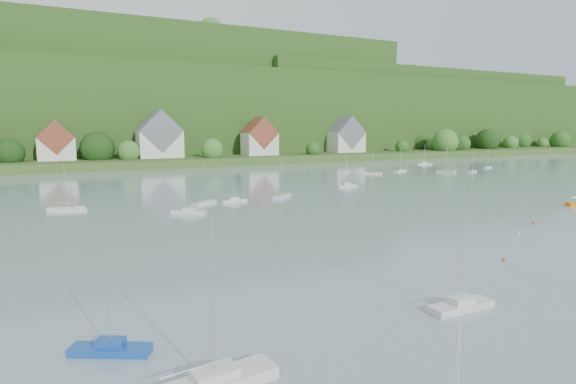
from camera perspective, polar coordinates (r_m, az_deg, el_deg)
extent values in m
cube|color=#314F1D|center=(194.09, -17.52, 3.78)|extent=(600.00, 60.00, 3.00)
cube|color=#1D3E13|center=(268.11, -20.18, 8.67)|extent=(620.00, 160.00, 40.00)
cube|color=#1D3E13|center=(264.73, -17.96, 10.52)|extent=(240.00, 130.00, 60.00)
cube|color=#1D3E13|center=(310.82, 11.46, 9.19)|extent=(200.00, 110.00, 48.00)
sphere|color=#1B4A16|center=(311.34, 26.77, 5.62)|extent=(10.24, 10.24, 10.24)
sphere|color=#366424|center=(242.23, 18.73, 5.83)|extent=(12.88, 12.88, 12.88)
sphere|color=black|center=(253.68, 15.54, 5.86)|extent=(10.46, 10.46, 10.46)
sphere|color=#1B4A16|center=(230.20, 13.79, 5.41)|extent=(6.45, 6.45, 6.45)
sphere|color=#366424|center=(315.01, 28.75, 5.28)|extent=(6.37, 6.37, 6.37)
sphere|color=black|center=(259.43, 18.23, 5.80)|extent=(10.68, 10.68, 10.68)
sphere|color=black|center=(273.13, 23.26, 5.79)|extent=(12.85, 12.85, 12.85)
sphere|color=#366424|center=(176.97, -18.95, 4.70)|extent=(8.19, 8.19, 8.19)
sphere|color=#366424|center=(258.22, 19.10, 5.74)|extent=(10.50, 10.50, 10.50)
sphere|color=black|center=(253.14, 19.88, 5.49)|extent=(8.05, 8.05, 8.05)
sphere|color=#366424|center=(198.82, -3.70, 5.79)|extent=(12.16, 12.16, 12.16)
sphere|color=#366424|center=(179.37, -9.28, 5.12)|extent=(8.73, 8.73, 8.73)
sphere|color=black|center=(178.11, -30.98, 4.14)|extent=(9.32, 9.32, 9.32)
sphere|color=#1B4A16|center=(290.04, 25.72, 5.41)|extent=(7.74, 7.74, 7.74)
sphere|color=#1B4A16|center=(258.94, 20.56, 5.56)|extent=(8.84, 8.84, 8.84)
sphere|color=#1B4A16|center=(318.13, 30.40, 5.47)|extent=(11.28, 11.28, 11.28)
sphere|color=#1B4A16|center=(198.72, 3.08, 5.24)|extent=(6.24, 6.24, 6.24)
sphere|color=black|center=(220.79, 6.36, 5.63)|extent=(8.16, 8.16, 8.16)
sphere|color=#366424|center=(253.23, 17.31, 5.61)|extent=(8.09, 8.09, 8.09)
sphere|color=#366424|center=(288.57, 25.61, 5.44)|extent=(8.14, 8.14, 8.14)
sphere|color=black|center=(178.38, -22.34, 4.95)|extent=(11.92, 11.92, 11.92)
sphere|color=#1B4A16|center=(259.97, -11.00, 17.97)|extent=(12.83, 12.83, 12.83)
sphere|color=#366424|center=(238.18, -29.82, 17.84)|extent=(8.18, 8.18, 8.18)
sphere|color=#1B4A16|center=(276.63, -20.46, 17.00)|extent=(12.73, 12.73, 12.73)
sphere|color=#1B4A16|center=(265.45, -0.71, 17.84)|extent=(11.50, 11.50, 11.50)
sphere|color=#1B4A16|center=(284.90, -7.79, 17.20)|extent=(14.65, 14.65, 14.65)
sphere|color=#366424|center=(237.49, -9.46, 18.94)|extent=(11.95, 11.95, 11.95)
sphere|color=#1B4A16|center=(277.63, 6.89, 17.29)|extent=(9.76, 9.76, 9.76)
sphere|color=#366424|center=(270.11, -30.99, 16.41)|extent=(7.07, 7.07, 7.07)
sphere|color=black|center=(240.44, -20.66, 18.26)|extent=(8.21, 8.21, 8.21)
sphere|color=#366424|center=(262.66, -25.60, 17.23)|extent=(12.24, 12.24, 12.24)
sphere|color=#366424|center=(278.69, 5.49, 17.24)|extent=(9.00, 9.00, 9.00)
sphere|color=#1B4A16|center=(284.98, 1.42, 17.03)|extent=(8.03, 8.03, 8.03)
sphere|color=#366424|center=(325.39, 13.61, 13.60)|extent=(9.52, 9.52, 9.52)
sphere|color=#366424|center=(364.29, 20.57, 12.68)|extent=(9.12, 9.12, 9.12)
sphere|color=#366424|center=(283.56, 1.27, 14.88)|extent=(14.97, 14.97, 14.97)
sphere|color=black|center=(293.54, 15.11, 14.12)|extent=(7.52, 7.52, 7.52)
sphere|color=#1B4A16|center=(271.85, -2.70, 14.98)|extent=(9.78, 9.78, 9.78)
sphere|color=#1B4A16|center=(289.68, 5.10, 14.60)|extent=(12.02, 12.02, 12.02)
sphere|color=black|center=(284.28, 10.37, 14.62)|extent=(11.57, 11.57, 11.57)
sphere|color=#1B4A16|center=(264.63, 9.35, 15.19)|extent=(12.65, 12.65, 12.65)
sphere|color=#366424|center=(281.00, 12.13, 14.53)|extent=(8.28, 8.28, 8.28)
sphere|color=black|center=(324.60, 11.69, 13.61)|extent=(7.47, 7.47, 7.47)
sphere|color=#366424|center=(273.05, 2.13, 14.94)|extent=(9.48, 9.48, 9.48)
sphere|color=black|center=(342.86, 13.85, 12.25)|extent=(8.43, 8.43, 8.43)
sphere|color=#1B4A16|center=(255.33, -29.29, 13.19)|extent=(12.01, 12.01, 12.01)
sphere|color=black|center=(318.11, 15.96, 12.69)|extent=(13.54, 13.54, 13.54)
sphere|color=black|center=(286.56, 5.16, 13.57)|extent=(15.08, 15.08, 15.08)
sphere|color=#366424|center=(295.10, 1.78, 13.47)|extent=(15.99, 15.99, 15.99)
sphere|color=black|center=(266.41, -21.17, 13.54)|extent=(15.72, 15.72, 15.72)
sphere|color=#366424|center=(384.63, 14.28, 11.89)|extent=(14.17, 14.17, 14.17)
sphere|color=#1B4A16|center=(263.90, -17.83, 13.55)|extent=(10.54, 10.54, 10.54)
sphere|color=black|center=(347.04, 23.58, 11.94)|extent=(14.14, 14.14, 14.14)
cube|color=beige|center=(180.60, -26.52, 4.78)|extent=(12.00, 9.00, 8.00)
cube|color=brown|center=(180.48, -26.60, 6.05)|extent=(12.00, 9.36, 12.00)
cube|color=beige|center=(182.80, -15.47, 5.67)|extent=(16.00, 11.00, 10.00)
cube|color=slate|center=(182.69, -15.53, 7.23)|extent=(16.00, 11.44, 16.00)
cube|color=beige|center=(192.48, -3.52, 5.89)|extent=(13.00, 10.00, 9.00)
cube|color=brown|center=(192.37, -3.53, 7.23)|extent=(13.00, 10.40, 13.00)
cube|color=beige|center=(217.23, 7.14, 6.07)|extent=(15.00, 10.00, 9.00)
cube|color=slate|center=(217.14, 7.16, 7.26)|extent=(15.00, 10.40, 15.00)
cube|color=silver|center=(27.89, -8.96, -22.21)|extent=(7.36, 2.97, 0.72)
cube|color=silver|center=(27.59, -8.99, -21.12)|extent=(2.67, 1.73, 0.50)
cylinder|color=silver|center=(25.82, -9.20, -12.89)|extent=(0.10, 0.10, 8.94)
cylinder|color=silver|center=(26.91, -11.23, -20.40)|extent=(3.91, 0.62, 0.08)
cube|color=#164297|center=(33.26, -20.92, -17.64)|extent=(5.13, 3.62, 0.51)
cube|color=#164297|center=(33.05, -20.96, -16.85)|extent=(2.03, 1.70, 0.50)
cylinder|color=silver|center=(31.96, -21.22, -12.10)|extent=(0.10, 0.10, 6.32)
cylinder|color=silver|center=(33.08, -22.28, -15.67)|extent=(2.49, 1.37, 0.08)
cube|color=silver|center=(40.22, 20.48, -13.01)|extent=(5.76, 1.63, 0.57)
cube|color=silver|center=(40.03, 20.51, -12.29)|extent=(2.02, 1.13, 0.50)
cylinder|color=silver|center=(39.03, 20.75, -7.67)|extent=(0.10, 0.10, 7.19)
cylinder|color=silver|center=(39.22, 19.68, -11.67)|extent=(3.16, 0.09, 0.08)
sphere|color=red|center=(78.90, 27.91, -3.46)|extent=(0.42, 0.42, 0.42)
sphere|color=red|center=(55.84, 24.96, -7.69)|extent=(0.43, 0.43, 0.43)
sphere|color=silver|center=(70.49, 26.41, -4.63)|extent=(0.39, 0.39, 0.39)
cube|color=silver|center=(187.47, 16.38, 3.32)|extent=(5.90, 3.55, 0.57)
cube|color=silver|center=(187.43, 16.39, 3.48)|extent=(2.27, 1.76, 0.50)
cylinder|color=silver|center=(187.22, 16.43, 4.49)|extent=(0.10, 0.10, 7.14)
cylinder|color=silver|center=(187.07, 16.15, 3.68)|extent=(2.96, 1.20, 0.08)
cube|color=silver|center=(95.43, -0.75, -0.52)|extent=(5.56, 5.16, 0.59)
cylinder|color=silver|center=(94.93, -0.75, 1.87)|extent=(0.10, 0.10, 7.42)
cylinder|color=silver|center=(94.46, -0.96, 0.13)|extent=(2.51, 2.21, 0.08)
cube|color=silver|center=(180.20, 23.28, 2.81)|extent=(4.93, 2.78, 0.48)
cylinder|color=silver|center=(179.98, 23.34, 3.82)|extent=(0.10, 0.10, 5.95)
cylinder|color=silver|center=(179.46, 23.22, 3.15)|extent=(2.50, 0.91, 0.08)
cube|color=silver|center=(149.00, 7.07, 2.48)|extent=(5.80, 5.26, 0.61)
cylinder|color=silver|center=(148.67, 7.10, 4.06)|extent=(0.10, 0.10, 7.67)
cylinder|color=silver|center=(148.02, 6.97, 2.91)|extent=(2.63, 2.23, 0.08)
cube|color=silver|center=(87.86, -24.90, -2.04)|extent=(4.76, 1.78, 0.46)
cylinder|color=silver|center=(87.41, -25.02, -0.01)|extent=(0.10, 0.10, 5.81)
cylinder|color=silver|center=(87.75, -25.40, -1.33)|extent=(2.55, 0.35, 0.08)
cube|color=silver|center=(88.51, -10.25, -1.32)|extent=(5.50, 4.42, 0.56)
cylinder|color=silver|center=(87.99, -10.31, 1.10)|extent=(0.10, 0.10, 6.98)
cylinder|color=silver|center=(87.70, -10.62, -0.64)|extent=(2.59, 1.79, 0.08)
cube|color=silver|center=(90.15, -6.65, -1.10)|extent=(5.25, 1.99, 0.51)
cube|color=silver|center=(90.07, -6.66, -0.78)|extent=(1.89, 1.20, 0.50)
cylinder|color=silver|center=(89.68, -6.69, 1.09)|extent=(0.10, 0.10, 6.41)
cylinder|color=silver|center=(89.65, -7.11, -0.41)|extent=(2.81, 0.39, 0.08)
cube|color=silver|center=(89.60, -25.50, -1.85)|extent=(6.31, 2.70, 0.61)
cylinder|color=silver|center=(89.05, -25.66, 0.77)|extent=(0.10, 0.10, 7.64)
cylinder|color=silver|center=(89.57, -26.13, -1.11)|extent=(3.33, 0.63, 0.08)
cube|color=silver|center=(79.38, -12.08, -2.42)|extent=(5.78, 4.61, 0.59)
cube|color=silver|center=(79.28, -12.09, -2.04)|extent=(2.34, 2.09, 0.50)
cylinder|color=silver|center=(78.78, -12.16, 0.41)|extent=(0.10, 0.10, 7.32)
cylinder|color=silver|center=(79.47, -12.70, -1.56)|extent=(2.73, 1.85, 0.08)
cube|color=silver|center=(156.17, 13.63, 2.55)|extent=(5.90, 3.41, 0.57)
cylinder|color=silver|center=(155.87, 13.68, 3.96)|extent=(0.10, 0.10, 7.12)
cylinder|color=silver|center=(155.33, 13.48, 2.97)|extent=(2.98, 1.12, 0.08)
cube|color=silver|center=(156.76, 18.81, 2.38)|extent=(3.55, 6.24, 0.60)
cylinder|color=silver|center=(156.45, 18.88, 3.86)|extent=(0.10, 0.10, 7.52)
cylinder|color=silver|center=(157.05, 18.54, 2.84)|extent=(1.15, 3.16, 0.08)
cube|color=silver|center=(113.16, 7.19, 0.73)|extent=(5.20, 1.51, 0.52)
cube|color=silver|center=(113.10, 7.19, 0.99)|extent=(1.83, 1.04, 0.50)
cylinder|color=silver|center=(112.78, 7.22, 2.50)|extent=(0.10, 0.10, 6.48)
cylinder|color=silver|center=(112.61, 6.87, 1.30)|extent=(2.85, 0.11, 0.08)
cube|color=silver|center=(161.01, 21.69, 2.36)|extent=(5.13, 3.32, 0.50)
cylinder|color=silver|center=(160.75, 21.75, 3.55)|extent=(0.10, 0.10, 6.25)
cylinder|color=silver|center=(160.20, 21.63, 2.75)|extent=(2.54, 1.20, 0.08)
cube|color=silver|center=(145.37, 10.38, 2.26)|extent=(5.39, 5.09, 0.58)
cylinder|color=silver|center=(145.05, 10.42, 3.80)|extent=(0.10, 0.10, 7.24)
cylinder|color=silver|center=(145.35, 10.05, 2.74)|extent=(2.42, 2.19, 0.08)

